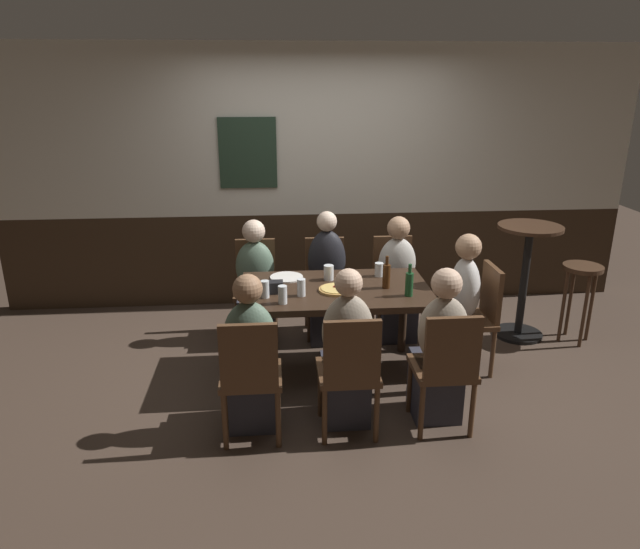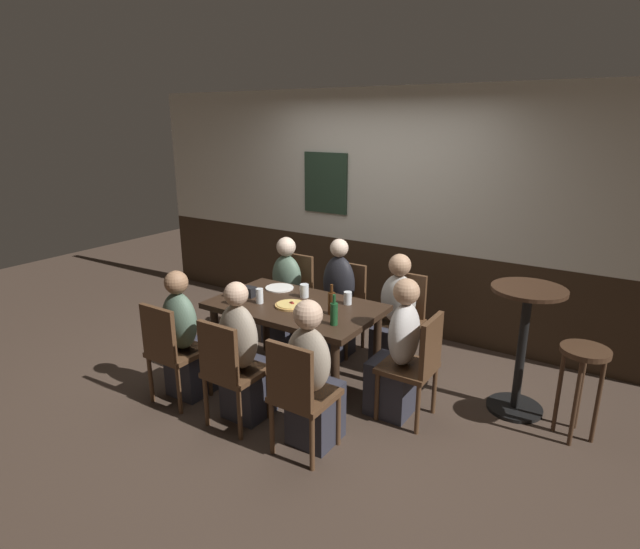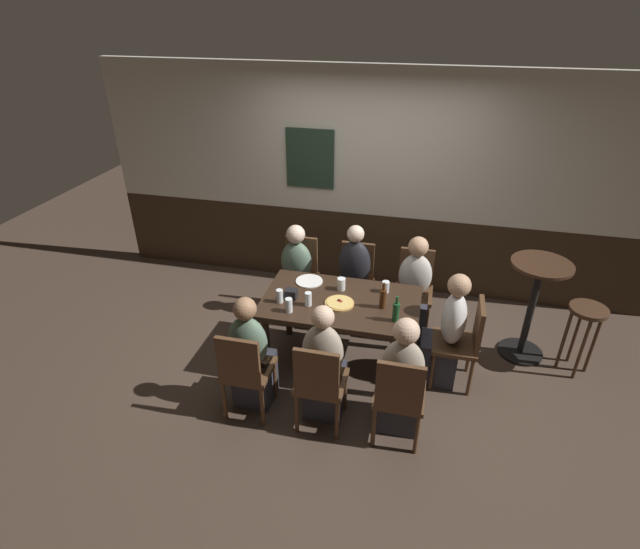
% 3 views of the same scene
% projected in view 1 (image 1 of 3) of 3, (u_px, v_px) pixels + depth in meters
% --- Properties ---
extents(ground_plane, '(12.00, 12.00, 0.00)m').
position_uv_depth(ground_plane, '(335.00, 373.00, 4.71)').
color(ground_plane, '#423328').
extents(wall_back, '(6.40, 0.13, 2.60)m').
position_uv_depth(wall_back, '(318.00, 179.00, 5.84)').
color(wall_back, '#332316').
rests_on(wall_back, ground_plane).
extents(dining_table, '(1.45, 0.87, 0.74)m').
position_uv_depth(dining_table, '(335.00, 299.00, 4.50)').
color(dining_table, black).
rests_on(dining_table, ground_plane).
extents(chair_left_near, '(0.40, 0.40, 0.88)m').
position_uv_depth(chair_left_near, '(250.00, 373.00, 3.70)').
color(chair_left_near, '#513521').
rests_on(chair_left_near, ground_plane).
extents(chair_mid_near, '(0.40, 0.40, 0.88)m').
position_uv_depth(chair_mid_near, '(349.00, 369.00, 3.75)').
color(chair_mid_near, '#513521').
rests_on(chair_mid_near, ground_plane).
extents(chair_mid_far, '(0.40, 0.40, 0.88)m').
position_uv_depth(chair_mid_far, '(325.00, 281.00, 5.35)').
color(chair_mid_far, '#513521').
rests_on(chair_mid_far, ground_plane).
extents(chair_left_far, '(0.40, 0.40, 0.88)m').
position_uv_depth(chair_left_far, '(256.00, 283.00, 5.30)').
color(chair_left_far, '#513521').
rests_on(chair_left_far, ground_plane).
extents(chair_right_near, '(0.40, 0.40, 0.88)m').
position_uv_depth(chair_right_near, '(446.00, 365.00, 3.80)').
color(chair_right_near, '#513521').
rests_on(chair_right_near, ground_plane).
extents(chair_head_east, '(0.40, 0.40, 0.88)m').
position_uv_depth(chair_head_east, '(477.00, 312.00, 4.64)').
color(chair_head_east, '#513521').
rests_on(chair_head_east, ground_plane).
extents(chair_right_far, '(0.40, 0.40, 0.88)m').
position_uv_depth(chair_right_far, '(394.00, 279.00, 5.40)').
color(chair_right_far, '#513521').
rests_on(chair_right_far, ground_plane).
extents(person_left_near, '(0.34, 0.37, 1.12)m').
position_uv_depth(person_left_near, '(251.00, 364.00, 3.86)').
color(person_left_near, '#2D2D38').
rests_on(person_left_near, ground_plane).
extents(person_mid_near, '(0.34, 0.37, 1.14)m').
position_uv_depth(person_mid_near, '(346.00, 360.00, 3.91)').
color(person_mid_near, '#2D2D38').
rests_on(person_mid_near, ground_plane).
extents(person_mid_far, '(0.34, 0.37, 1.18)m').
position_uv_depth(person_mid_far, '(327.00, 287.00, 5.20)').
color(person_mid_far, '#2D2D38').
rests_on(person_mid_far, ground_plane).
extents(person_left_far, '(0.34, 0.37, 1.11)m').
position_uv_depth(person_left_far, '(256.00, 291.00, 5.16)').
color(person_left_far, '#2D2D38').
rests_on(person_left_far, ground_plane).
extents(person_right_near, '(0.34, 0.37, 1.12)m').
position_uv_depth(person_right_near, '(439.00, 356.00, 3.96)').
color(person_right_near, '#2D2D38').
rests_on(person_right_near, ground_plane).
extents(person_head_east, '(0.37, 0.34, 1.15)m').
position_uv_depth(person_head_east, '(457.00, 314.00, 4.63)').
color(person_head_east, '#2D2D38').
rests_on(person_head_east, ground_plane).
extents(person_right_far, '(0.34, 0.37, 1.12)m').
position_uv_depth(person_right_far, '(397.00, 287.00, 5.26)').
color(person_right_far, '#2D2D38').
rests_on(person_right_far, ground_plane).
extents(pizza, '(0.27, 0.27, 0.03)m').
position_uv_depth(pizza, '(336.00, 289.00, 4.41)').
color(pizza, tan).
rests_on(pizza, dining_table).
extents(beer_glass_half, '(0.06, 0.06, 0.13)m').
position_uv_depth(beer_glass_half, '(301.00, 289.00, 4.29)').
color(beer_glass_half, silver).
rests_on(beer_glass_half, dining_table).
extents(pint_glass_amber, '(0.06, 0.06, 0.13)m').
position_uv_depth(pint_glass_amber, '(265.00, 290.00, 4.26)').
color(pint_glass_amber, silver).
rests_on(pint_glass_amber, dining_table).
extents(pint_glass_pale, '(0.06, 0.06, 0.13)m').
position_uv_depth(pint_glass_pale, '(283.00, 295.00, 4.15)').
color(pint_glass_pale, silver).
rests_on(pint_glass_pale, dining_table).
extents(highball_clear, '(0.07, 0.07, 0.11)m').
position_uv_depth(highball_clear, '(379.00, 270.00, 4.72)').
color(highball_clear, silver).
rests_on(highball_clear, dining_table).
extents(tumbler_water, '(0.08, 0.08, 0.12)m').
position_uv_depth(tumbler_water, '(329.00, 273.00, 4.63)').
color(tumbler_water, silver).
rests_on(tumbler_water, dining_table).
extents(beer_bottle_green, '(0.06, 0.06, 0.25)m').
position_uv_depth(beer_bottle_green, '(409.00, 283.00, 4.28)').
color(beer_bottle_green, '#194723').
rests_on(beer_bottle_green, dining_table).
extents(beer_bottle_brown, '(0.06, 0.06, 0.26)m').
position_uv_depth(beer_bottle_brown, '(386.00, 275.00, 4.44)').
color(beer_bottle_brown, '#42230F').
rests_on(beer_bottle_brown, dining_table).
extents(plate_white_large, '(0.27, 0.27, 0.01)m').
position_uv_depth(plate_white_large, '(287.00, 277.00, 4.69)').
color(plate_white_large, white).
rests_on(plate_white_large, dining_table).
extents(condiment_caddy, '(0.11, 0.09, 0.09)m').
position_uv_depth(condiment_caddy, '(276.00, 287.00, 4.36)').
color(condiment_caddy, black).
rests_on(condiment_caddy, dining_table).
extents(side_bar_table, '(0.56, 0.56, 1.05)m').
position_uv_depth(side_bar_table, '(525.00, 273.00, 5.20)').
color(side_bar_table, black).
rests_on(side_bar_table, ground_plane).
extents(bar_stool, '(0.34, 0.34, 0.72)m').
position_uv_depth(bar_stool, '(581.00, 282.00, 5.11)').
color(bar_stool, '#422B1C').
rests_on(bar_stool, ground_plane).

